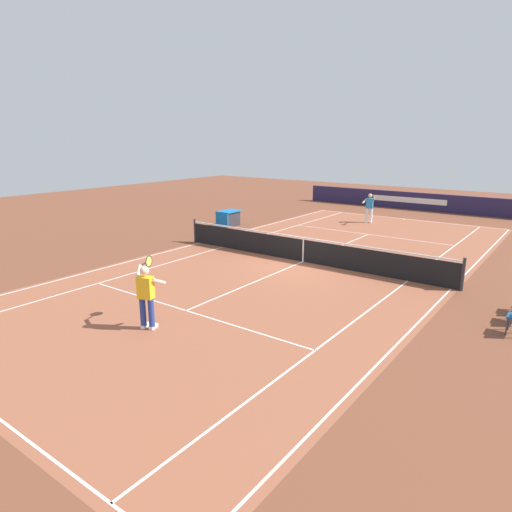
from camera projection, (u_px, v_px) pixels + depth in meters
name	position (u px, v px, depth m)	size (l,w,h in m)	color
ground_plane	(303.00, 262.00, 17.56)	(60.00, 60.00, 0.00)	brown
court_slab	(303.00, 262.00, 17.56)	(24.20, 11.40, 0.00)	#935138
court_line_markings	(303.00, 262.00, 17.56)	(23.85, 11.05, 0.01)	white
tennis_net	(303.00, 250.00, 17.43)	(0.10, 11.70, 1.08)	#2D2D33
stadium_barrier	(426.00, 202.00, 29.78)	(0.26, 17.00, 1.15)	#231E47
tennis_player_near	(146.00, 294.00, 11.20)	(0.96, 0.89, 1.70)	navy
tennis_player_far	(370.00, 206.00, 25.43)	(0.99, 0.86, 1.70)	white
tennis_ball	(400.00, 266.00, 16.90)	(0.07, 0.07, 0.07)	#CCE01E
equipment_cart_tarped	(229.00, 218.00, 24.54)	(1.25, 0.84, 0.85)	#2D2D33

